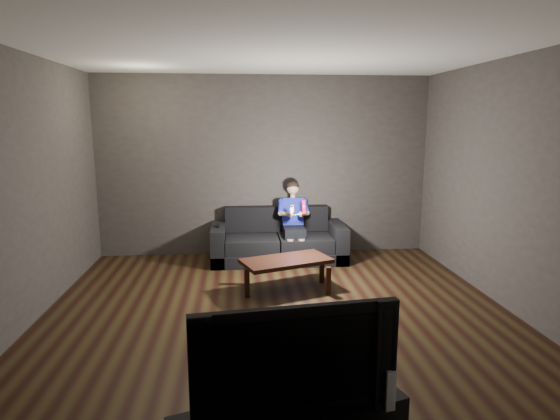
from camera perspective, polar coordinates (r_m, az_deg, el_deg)
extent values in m
plane|color=black|center=(5.02, -0.12, -12.95)|extent=(5.00, 5.00, 0.00)
cube|color=#393531|center=(7.12, -1.90, 5.36)|extent=(5.00, 0.04, 2.70)
cube|color=#393531|center=(2.22, 5.57, -6.76)|extent=(5.00, 0.04, 2.70)
cube|color=#393531|center=(5.08, -29.51, 1.81)|extent=(0.04, 5.00, 2.70)
cube|color=#393531|center=(5.46, 27.04, 2.56)|extent=(0.04, 5.00, 2.70)
cube|color=silver|center=(4.65, -0.14, 19.20)|extent=(5.00, 5.00, 0.02)
cube|color=black|center=(6.93, -0.20, -5.45)|extent=(1.95, 0.84, 0.17)
cube|color=black|center=(6.78, -3.43, -4.22)|extent=(0.76, 0.59, 0.20)
cube|color=black|center=(6.84, 3.12, -4.08)|extent=(0.76, 0.59, 0.20)
cube|color=black|center=(7.13, -0.43, -1.04)|extent=(1.56, 0.19, 0.38)
cube|color=black|center=(6.87, -7.52, -4.14)|extent=(0.19, 0.84, 0.53)
cube|color=black|center=(7.01, 6.96, -3.81)|extent=(0.19, 0.84, 0.53)
cube|color=black|center=(6.76, 1.74, -2.75)|extent=(0.30, 0.38, 0.14)
cube|color=#2317A4|center=(6.90, 1.56, -0.17)|extent=(0.30, 0.21, 0.42)
cube|color=#CFDB0A|center=(6.80, 1.65, 0.19)|extent=(0.09, 0.09, 0.10)
cube|color=#B41733|center=(6.80, 1.65, 0.19)|extent=(0.06, 0.06, 0.07)
cylinder|color=tan|center=(6.86, 1.57, 1.73)|extent=(0.07, 0.07, 0.06)
sphere|color=tan|center=(6.84, 1.57, 2.68)|extent=(0.18, 0.18, 0.18)
ellipsoid|color=black|center=(6.85, 1.56, 2.86)|extent=(0.19, 0.19, 0.16)
cylinder|color=#2317A4|center=(6.80, 0.07, 0.33)|extent=(0.08, 0.23, 0.19)
cylinder|color=#2317A4|center=(6.84, 3.17, 0.37)|extent=(0.08, 0.23, 0.19)
cylinder|color=tan|center=(6.66, 0.67, -0.30)|extent=(0.14, 0.24, 0.10)
cylinder|color=tan|center=(6.69, 2.98, -0.26)|extent=(0.14, 0.24, 0.10)
sphere|color=tan|center=(6.57, 1.23, -0.53)|extent=(0.08, 0.08, 0.08)
sphere|color=tan|center=(6.59, 2.62, -0.51)|extent=(0.08, 0.08, 0.08)
cylinder|color=tan|center=(6.61, 1.25, -5.03)|extent=(0.09, 0.09, 0.34)
cylinder|color=tan|center=(6.63, 2.63, -4.99)|extent=(0.09, 0.09, 0.34)
cube|color=red|center=(6.35, 2.89, 0.36)|extent=(0.05, 0.07, 0.18)
cube|color=maroon|center=(6.32, 2.92, 0.78)|extent=(0.03, 0.01, 0.03)
cylinder|color=white|center=(6.34, 2.92, 0.22)|extent=(0.02, 0.01, 0.02)
ellipsoid|color=white|center=(6.35, 1.45, 0.02)|extent=(0.08, 0.10, 0.15)
cylinder|color=black|center=(6.30, 1.48, 0.44)|extent=(0.03, 0.01, 0.03)
cube|color=black|center=(6.76, -7.59, -1.95)|extent=(0.03, 0.14, 0.03)
cube|color=black|center=(6.80, -7.58, -1.74)|extent=(0.02, 0.02, 0.00)
cube|color=black|center=(5.68, 0.76, -6.22)|extent=(1.17, 0.85, 0.05)
cube|color=black|center=(5.51, -4.02, -8.89)|extent=(0.06, 0.06, 0.33)
cube|color=black|center=(5.61, 5.90, -8.57)|extent=(0.06, 0.06, 0.33)
cube|color=black|center=(5.92, -4.11, -7.50)|extent=(0.06, 0.06, 0.33)
cube|color=black|center=(6.01, 5.12, -7.23)|extent=(0.06, 0.06, 0.33)
imported|color=black|center=(2.63, 1.39, -17.17)|extent=(1.10, 0.28, 0.63)
cube|color=white|center=(2.83, 12.52, -19.92)|extent=(0.09, 0.18, 0.23)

